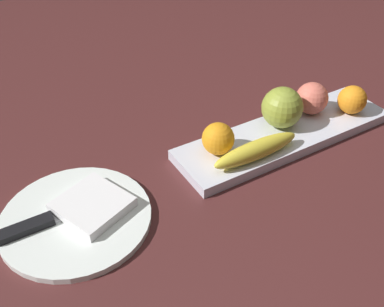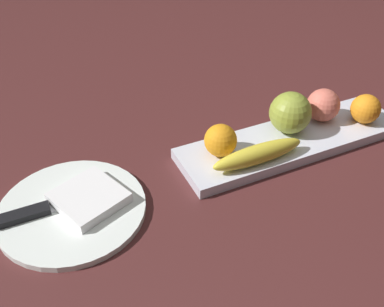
% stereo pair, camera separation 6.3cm
% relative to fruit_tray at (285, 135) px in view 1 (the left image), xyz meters
% --- Properties ---
extents(ground_plane, '(2.40, 2.40, 0.00)m').
position_rel_fruit_tray_xyz_m(ground_plane, '(-0.01, -0.03, -0.01)').
color(ground_plane, '#492020').
extents(fruit_tray, '(0.47, 0.13, 0.02)m').
position_rel_fruit_tray_xyz_m(fruit_tray, '(0.00, 0.00, 0.00)').
color(fruit_tray, silver).
rests_on(fruit_tray, ground_plane).
extents(apple, '(0.08, 0.08, 0.08)m').
position_rel_fruit_tray_xyz_m(apple, '(0.00, 0.02, 0.05)').
color(apple, olive).
rests_on(apple, fruit_tray).
extents(banana, '(0.19, 0.04, 0.04)m').
position_rel_fruit_tray_xyz_m(banana, '(-0.11, -0.04, 0.03)').
color(banana, yellow).
rests_on(banana, fruit_tray).
extents(orange_near_apple, '(0.06, 0.06, 0.06)m').
position_rel_fruit_tray_xyz_m(orange_near_apple, '(0.16, -0.02, 0.04)').
color(orange_near_apple, orange).
rests_on(orange_near_apple, fruit_tray).
extents(orange_near_banana, '(0.06, 0.06, 0.06)m').
position_rel_fruit_tray_xyz_m(orange_near_banana, '(-0.16, 0.01, 0.04)').
color(orange_near_banana, orange).
rests_on(orange_near_banana, fruit_tray).
extents(peach, '(0.07, 0.07, 0.07)m').
position_rel_fruit_tray_xyz_m(peach, '(0.09, 0.03, 0.04)').
color(peach, '#DD6B59').
rests_on(peach, fruit_tray).
extents(dinner_plate, '(0.25, 0.25, 0.01)m').
position_rel_fruit_tray_xyz_m(dinner_plate, '(-0.44, -0.00, -0.01)').
color(dinner_plate, white).
rests_on(dinner_plate, ground_plane).
extents(folded_napkin, '(0.13, 0.14, 0.02)m').
position_rel_fruit_tray_xyz_m(folded_napkin, '(-0.41, 0.00, 0.01)').
color(folded_napkin, white).
rests_on(folded_napkin, dinner_plate).
extents(knife, '(0.18, 0.02, 0.01)m').
position_rel_fruit_tray_xyz_m(knife, '(-0.51, 0.01, 0.01)').
color(knife, silver).
rests_on(knife, dinner_plate).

